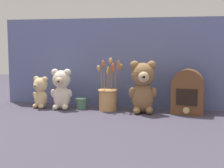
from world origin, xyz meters
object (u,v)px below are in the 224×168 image
(teddy_bear_small, at_px, (40,91))
(decorative_tin_tall, at_px, (82,103))
(vintage_radio, at_px, (188,92))
(teddy_bear_medium, at_px, (61,88))
(teddy_bear_large, at_px, (143,86))
(flower_vase, at_px, (108,96))

(teddy_bear_small, xyz_separation_m, decorative_tin_tall, (0.26, 0.03, -0.07))
(teddy_bear_small, distance_m, vintage_radio, 0.92)
(teddy_bear_small, height_order, vintage_radio, vintage_radio)
(teddy_bear_medium, distance_m, vintage_radio, 0.77)
(vintage_radio, bearing_deg, teddy_bear_medium, -177.06)
(teddy_bear_large, distance_m, teddy_bear_medium, 0.51)
(teddy_bear_small, bearing_deg, decorative_tin_tall, 6.43)
(decorative_tin_tall, bearing_deg, teddy_bear_small, -173.57)
(vintage_radio, bearing_deg, flower_vase, -179.04)
(teddy_bear_medium, height_order, vintage_radio, vintage_radio)
(teddy_bear_small, relative_size, flower_vase, 0.63)
(teddy_bear_medium, height_order, teddy_bear_small, teddy_bear_medium)
(teddy_bear_large, xyz_separation_m, vintage_radio, (0.26, 0.04, -0.03))
(teddy_bear_medium, bearing_deg, teddy_bear_large, 0.16)
(teddy_bear_large, xyz_separation_m, teddy_bear_small, (-0.66, 0.00, -0.06))
(flower_vase, bearing_deg, teddy_bear_large, -7.82)
(teddy_bear_large, height_order, decorative_tin_tall, teddy_bear_large)
(teddy_bear_large, bearing_deg, vintage_radio, 8.37)
(flower_vase, bearing_deg, decorative_tin_tall, 178.68)
(flower_vase, bearing_deg, teddy_bear_medium, -173.86)
(teddy_bear_large, distance_m, decorative_tin_tall, 0.41)
(teddy_bear_small, relative_size, decorative_tin_tall, 2.68)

